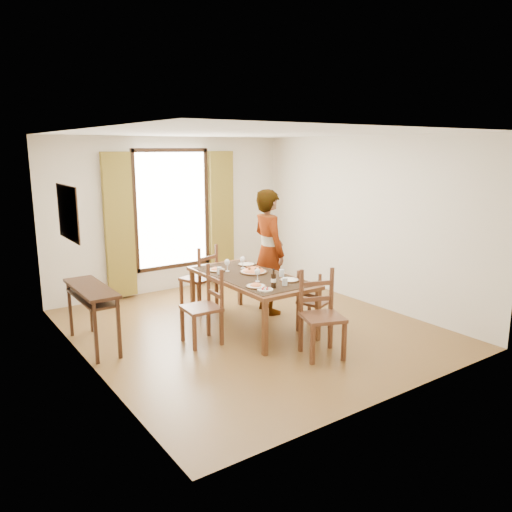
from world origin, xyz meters
TOP-DOWN VIEW (x-y plane):
  - ground at (0.00, 0.00)m, footprint 5.00×5.00m
  - room_shell at (-0.00, 0.13)m, footprint 4.60×5.10m
  - console_table at (-2.03, 0.60)m, footprint 0.38×1.20m
  - dining_table at (0.04, 0.06)m, footprint 0.98×2.00m
  - chair_west at (-0.80, -0.09)m, footprint 0.47×0.47m
  - chair_north at (-0.16, 1.17)m, footprint 0.58×0.58m
  - chair_south at (0.18, -1.27)m, footprint 0.60×0.60m
  - chair_east at (0.66, -0.57)m, footprint 0.50×0.50m
  - man at (0.65, 0.46)m, footprint 0.81×0.62m
  - plate_sw at (-0.24, -0.48)m, footprint 0.27×0.27m
  - plate_se at (0.30, -0.48)m, footprint 0.27×0.27m
  - plate_nw at (-0.22, 0.57)m, footprint 0.27×0.27m
  - plate_ne at (0.34, 0.61)m, footprint 0.27×0.27m
  - pasta_platter at (0.15, 0.15)m, footprint 0.40×0.40m
  - caprese_plate at (-0.23, -0.67)m, footprint 0.20×0.20m
  - wine_glass_a at (-0.08, -0.27)m, footprint 0.08×0.08m
  - wine_glass_b at (0.18, 0.46)m, footprint 0.08×0.08m
  - wine_glass_c at (-0.11, 0.44)m, footprint 0.08×0.08m
  - tumbler_a at (0.36, -0.24)m, footprint 0.07×0.07m
  - tumbler_b at (-0.28, 0.38)m, footprint 0.07×0.07m
  - tumbler_c at (0.11, -0.63)m, footprint 0.07×0.07m
  - wine_bottle at (-0.08, -0.64)m, footprint 0.07×0.07m

SIDE VIEW (x-z plane):
  - ground at x=0.00m, z-range 0.00..0.00m
  - chair_east at x=0.66m, z-range -0.03..0.84m
  - chair_west at x=-0.80m, z-range -0.04..0.97m
  - chair_north at x=-0.16m, z-range -0.04..1.00m
  - chair_south at x=0.18m, z-range -0.04..1.02m
  - console_table at x=-2.03m, z-range 0.28..1.08m
  - dining_table at x=0.04m, z-range 0.32..1.07m
  - caprese_plate at x=-0.23m, z-range 0.76..0.80m
  - plate_sw at x=-0.24m, z-range 0.76..0.81m
  - plate_se at x=0.30m, z-range 0.76..0.81m
  - plate_nw at x=-0.22m, z-range 0.76..0.81m
  - plate_ne at x=0.34m, z-range 0.76..0.81m
  - pasta_platter at x=0.15m, z-range 0.76..0.86m
  - tumbler_a at x=0.36m, z-range 0.76..0.86m
  - tumbler_b at x=-0.28m, z-range 0.76..0.86m
  - tumbler_c at x=0.11m, z-range 0.76..0.86m
  - wine_glass_a at x=-0.08m, z-range 0.76..0.94m
  - wine_glass_b at x=0.18m, z-range 0.76..0.94m
  - wine_glass_c at x=-0.11m, z-range 0.76..0.94m
  - wine_bottle at x=-0.08m, z-range 0.76..1.00m
  - man at x=0.65m, z-range 0.00..1.91m
  - room_shell at x=0.00m, z-range 0.17..2.91m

